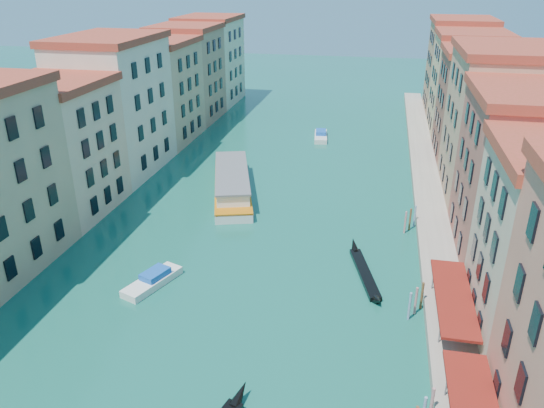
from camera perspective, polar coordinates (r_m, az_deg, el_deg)
The scene contains 8 objects.
left_bank_palazzos at distance 81.75m, azimuth -18.50°, elevation 8.46°, with size 12.80×128.40×21.00m.
right_bank_palazzos at distance 73.07m, azimuth 23.72°, elevation 5.93°, with size 12.80×128.40×21.00m.
quay at distance 74.92m, azimuth 16.60°, elevation -0.17°, with size 4.00×140.00×1.00m, color gray.
mooring_poles_right at distance 43.40m, azimuth 15.78°, elevation -18.38°, with size 1.44×54.24×3.20m.
vaporetto_far at distance 77.30m, azimuth -4.32°, elevation 2.33°, with size 11.04×22.21×3.23m.
gondola_far at distance 57.82m, azimuth 9.89°, elevation -7.12°, with size 4.46×12.82×1.85m.
motorboat_mid at distance 56.49m, azimuth -12.68°, elevation -7.97°, with size 4.48×7.27×1.44m.
motorboat_far at distance 102.81m, azimuth 5.27°, elevation 7.34°, with size 3.16×7.58×1.52m.
Camera 1 is at (14.37, -3.47, 29.94)m, focal length 35.00 mm.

